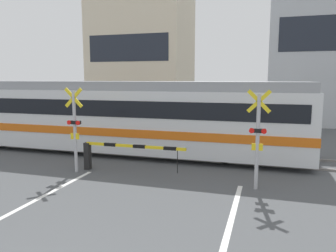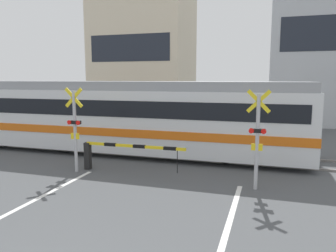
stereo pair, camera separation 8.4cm
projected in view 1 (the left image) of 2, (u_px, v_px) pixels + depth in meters
rail_track_near at (180, 159)px, 13.04m from camera, size 50.00×0.10×0.08m
rail_track_far at (189, 151)px, 14.40m from camera, size 50.00×0.10×0.08m
commuter_train at (110, 114)px, 14.48m from camera, size 16.83×3.02×3.10m
crossing_barrier_near at (113, 151)px, 11.32m from camera, size 3.71×0.20×1.00m
crossing_barrier_far at (236, 131)px, 15.77m from camera, size 3.71×0.20×1.00m
crossing_signal_left at (75, 126)px, 11.14m from camera, size 0.68×0.15×2.92m
crossing_signal_right at (258, 135)px, 9.39m from camera, size 0.68×0.15×2.92m
pedestrian at (214, 119)px, 18.66m from camera, size 0.38×0.22×1.61m
building_left_of_street at (143, 57)px, 27.38m from camera, size 7.60×6.05×9.98m
building_right_of_street at (322, 46)px, 23.33m from camera, size 7.20×6.05×10.97m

